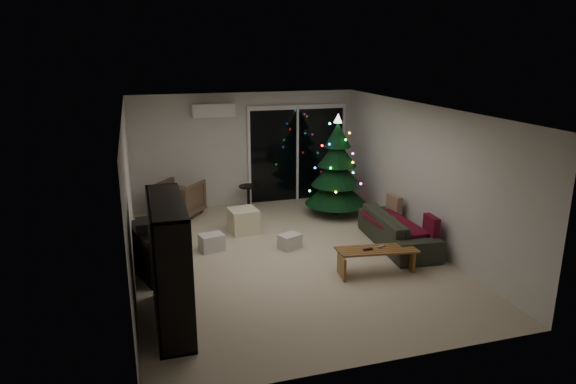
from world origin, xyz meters
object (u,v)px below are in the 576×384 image
(bookshelf, at_px, (153,265))
(christmas_tree, at_px, (337,165))
(sofa, at_px, (398,229))
(media_cabinet, at_px, (150,252))
(coffee_table, at_px, (376,260))
(armchair, at_px, (180,198))

(bookshelf, relative_size, christmas_tree, 0.77)
(sofa, relative_size, christmas_tree, 0.95)
(bookshelf, xyz_separation_m, sofa, (4.30, 1.59, -0.53))
(media_cabinet, distance_m, coffee_table, 3.55)
(armchair, distance_m, christmas_tree, 3.36)
(media_cabinet, relative_size, coffee_table, 0.95)
(media_cabinet, xyz_separation_m, sofa, (4.30, -0.03, -0.07))
(christmas_tree, bearing_deg, sofa, -78.35)
(bookshelf, bearing_deg, sofa, 1.87)
(armchair, bearing_deg, christmas_tree, -158.94)
(armchair, height_order, sofa, armchair)
(bookshelf, height_order, armchair, bookshelf)
(coffee_table, xyz_separation_m, christmas_tree, (0.48, 2.91, 0.87))
(armchair, bearing_deg, media_cabinet, 111.54)
(coffee_table, bearing_deg, bookshelf, -160.92)
(sofa, xyz_separation_m, coffee_table, (-0.89, -0.94, -0.10))
(sofa, bearing_deg, armchair, 56.60)
(christmas_tree, bearing_deg, armchair, 165.10)
(bookshelf, relative_size, coffee_table, 1.33)
(media_cabinet, bearing_deg, christmas_tree, 8.26)
(coffee_table, bearing_deg, armchair, 133.97)
(media_cabinet, xyz_separation_m, christmas_tree, (3.89, 1.94, 0.70))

